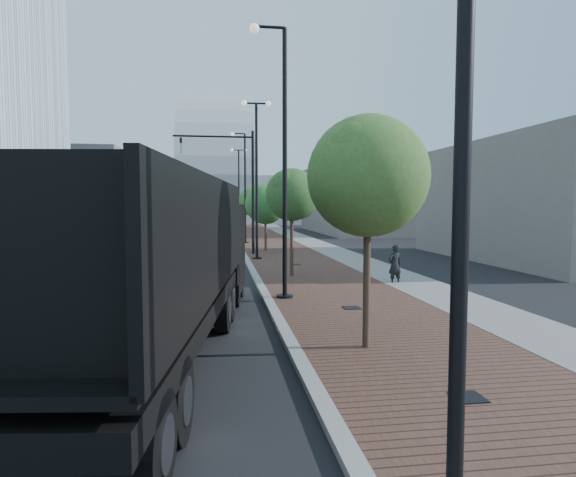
{
  "coord_description": "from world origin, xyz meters",
  "views": [
    {
      "loc": [
        -1.64,
        -6.22,
        3.29
      ],
      "look_at": [
        1.0,
        12.0,
        2.0
      ],
      "focal_mm": 30.12,
      "sensor_mm": 36.0,
      "label": 1
    }
  ],
  "objects": [
    {
      "name": "utility_cover_0",
      "position": [
        2.4,
        1.0,
        0.13
      ],
      "size": [
        0.5,
        0.5,
        0.02
      ],
      "primitive_type": "cube",
      "color": "black",
      "rests_on": "sidewalk"
    },
    {
      "name": "commercial_block_e",
      "position": [
        18.0,
        20.0,
        3.5
      ],
      "size": [
        10.0,
        16.0,
        7.0
      ],
      "primitive_type": "cube",
      "color": "#635E59",
      "rests_on": "ground"
    },
    {
      "name": "tree_1",
      "position": [
        1.65,
        15.02,
        3.72
      ],
      "size": [
        2.39,
        2.34,
        4.9
      ],
      "color": "#382619",
      "rests_on": "ground"
    },
    {
      "name": "tree_0",
      "position": [
        1.65,
        4.02,
        3.9
      ],
      "size": [
        2.66,
        2.66,
        5.24
      ],
      "color": "#382619",
      "rests_on": "ground"
    },
    {
      "name": "streetlight_1",
      "position": [
        0.49,
        10.0,
        4.34
      ],
      "size": [
        1.44,
        0.56,
        9.21
      ],
      "color": "black",
      "rests_on": "ground"
    },
    {
      "name": "streetlight_4",
      "position": [
        0.6,
        46.0,
        4.82
      ],
      "size": [
        1.72,
        0.56,
        9.28
      ],
      "color": "black",
      "rests_on": "ground"
    },
    {
      "name": "streetlight_0",
      "position": [
        0.6,
        -2.0,
        4.82
      ],
      "size": [
        1.72,
        0.56,
        9.28
      ],
      "color": "black",
      "rests_on": "ground"
    },
    {
      "name": "utility_cover_2",
      "position": [
        2.4,
        19.0,
        0.13
      ],
      "size": [
        0.5,
        0.5,
        0.02
      ],
      "primitive_type": "cube",
      "color": "black",
      "rests_on": "sidewalk"
    },
    {
      "name": "streetlight_3",
      "position": [
        0.49,
        34.0,
        4.34
      ],
      "size": [
        1.44,
        0.56,
        9.21
      ],
      "color": "black",
      "rests_on": "ground"
    },
    {
      "name": "commercial_block_ne",
      "position": [
        16.0,
        50.0,
        4.0
      ],
      "size": [
        12.0,
        22.0,
        8.0
      ],
      "primitive_type": "cube",
      "color": "slate",
      "rests_on": "ground"
    },
    {
      "name": "convention_center",
      "position": [
        -2.0,
        85.0,
        6.0
      ],
      "size": [
        50.0,
        30.0,
        50.0
      ],
      "color": "#A9AFB4",
      "rests_on": "ground"
    },
    {
      "name": "sidewalk",
      "position": [
        3.5,
        40.0,
        0.06
      ],
      "size": [
        7.0,
        140.0,
        0.12
      ],
      "primitive_type": "cube",
      "color": "#4C2D23",
      "rests_on": "ground"
    },
    {
      "name": "dark_car_mid",
      "position": [
        -5.76,
        29.35,
        0.72
      ],
      "size": [
        2.81,
        5.38,
        1.44
      ],
      "primitive_type": "imported",
      "rotation": [
        0.0,
        0.0,
        -0.08
      ],
      "color": "black",
      "rests_on": "ground"
    },
    {
      "name": "tree_3",
      "position": [
        1.65,
        39.02,
        3.59
      ],
      "size": [
        2.77,
        2.77,
        4.98
      ],
      "color": "#382619",
      "rests_on": "ground"
    },
    {
      "name": "utility_cover_1",
      "position": [
        2.4,
        8.0,
        0.13
      ],
      "size": [
        0.5,
        0.5,
        0.02
      ],
      "primitive_type": "cube",
      "color": "black",
      "rests_on": "sidewalk"
    },
    {
      "name": "dark_car_far",
      "position": [
        -4.62,
        45.09,
        0.66
      ],
      "size": [
        2.07,
        4.65,
        1.33
      ],
      "primitive_type": "imported",
      "rotation": [
        0.0,
        0.0,
        -0.05
      ],
      "color": "black",
      "rests_on": "ground"
    },
    {
      "name": "concrete_strip",
      "position": [
        6.2,
        40.0,
        0.07
      ],
      "size": [
        2.4,
        140.0,
        0.13
      ],
      "primitive_type": "cube",
      "color": "slate",
      "rests_on": "ground"
    },
    {
      "name": "ground",
      "position": [
        0.0,
        0.0,
        0.0
      ],
      "size": [
        220.0,
        220.0,
        0.0
      ],
      "primitive_type": "plane",
      "color": "black"
    },
    {
      "name": "traffic_mast",
      "position": [
        -0.3,
        25.0,
        4.98
      ],
      "size": [
        5.09,
        0.2,
        8.0
      ],
      "color": "black",
      "rests_on": "ground"
    },
    {
      "name": "west_sidewalk",
      "position": [
        -13.0,
        40.0,
        0.06
      ],
      "size": [
        4.0,
        140.0,
        0.12
      ],
      "primitive_type": "cube",
      "color": "slate",
      "rests_on": "ground"
    },
    {
      "name": "commercial_block_nw",
      "position": [
        -20.0,
        60.0,
        5.0
      ],
      "size": [
        14.0,
        20.0,
        10.0
      ],
      "primitive_type": "cube",
      "color": "#625D59",
      "rests_on": "ground"
    },
    {
      "name": "pedestrian",
      "position": [
        5.47,
        12.48,
        0.84
      ],
      "size": [
        0.7,
        0.56,
        1.69
      ],
      "primitive_type": "imported",
      "rotation": [
        0.0,
        0.0,
        3.42
      ],
      "color": "black",
      "rests_on": "ground"
    },
    {
      "name": "curb",
      "position": [
        0.0,
        40.0,
        0.07
      ],
      "size": [
        0.3,
        140.0,
        0.14
      ],
      "primitive_type": "cube",
      "color": "gray",
      "rests_on": "ground"
    },
    {
      "name": "streetlight_2",
      "position": [
        0.6,
        22.0,
        4.82
      ],
      "size": [
        1.72,
        0.56,
        9.28
      ],
      "color": "black",
      "rests_on": "ground"
    },
    {
      "name": "dump_truck",
      "position": [
        -2.63,
        6.75,
        1.6
      ],
      "size": [
        4.45,
        14.07,
        3.79
      ],
      "rotation": [
        0.0,
        0.0,
        -0.12
      ],
      "color": "black",
      "rests_on": "ground"
    },
    {
      "name": "tree_2",
      "position": [
        1.65,
        27.02,
        3.34
      ],
      "size": [
        2.81,
        2.81,
        4.75
      ],
      "color": "#382619",
      "rests_on": "ground"
    },
    {
      "name": "white_sedan",
      "position": [
        -2.92,
        11.1,
        0.74
      ],
      "size": [
        3.12,
        4.74,
        1.48
      ],
      "primitive_type": "imported",
      "rotation": [
        0.0,
        0.0,
        0.38
      ],
      "color": "white",
      "rests_on": "ground"
    }
  ]
}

